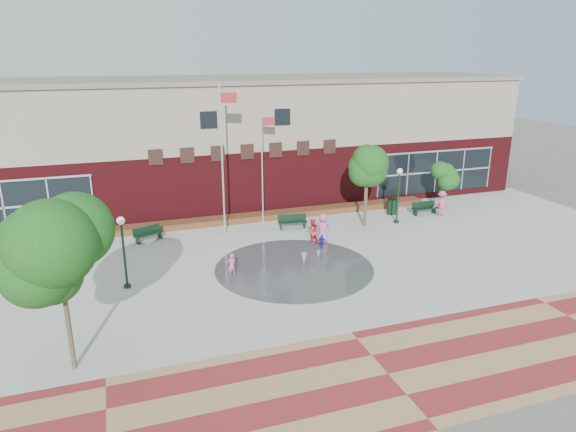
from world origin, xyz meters
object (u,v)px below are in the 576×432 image
object	(u,v)px
trash_can	(392,206)
tree_big_left	(58,250)
bench_left	(149,237)
flagpole_left	(223,153)
flagpole_right	(263,162)
child_splash	(232,265)

from	to	relation	value
trash_can	tree_big_left	xyz separation A→B (m)	(-20.28, -12.72, 4.00)
trash_can	bench_left	bearing A→B (deg)	-179.91
flagpole_left	flagpole_right	distance (m)	3.42
bench_left	trash_can	bearing A→B (deg)	-24.48
flagpole_right	tree_big_left	world-z (taller)	flagpole_right
child_splash	bench_left	bearing A→B (deg)	-75.08
flagpole_right	child_splash	size ratio (longest dim) A/B	5.96
bench_left	child_splash	distance (m)	7.63
bench_left	tree_big_left	size ratio (longest dim) A/B	0.29
tree_big_left	flagpole_left	bearing A→B (deg)	56.40
flagpole_right	bench_left	world-z (taller)	flagpole_right
bench_left	tree_big_left	xyz separation A→B (m)	(-3.58, -12.70, 4.29)
flagpole_right	child_splash	world-z (taller)	flagpole_right
bench_left	tree_big_left	distance (m)	13.87
tree_big_left	child_splash	bearing A→B (deg)	39.74
flagpole_left	flagpole_right	size ratio (longest dim) A/B	1.24
flagpole_right	trash_can	bearing A→B (deg)	7.68
flagpole_right	trash_can	size ratio (longest dim) A/B	6.55
trash_can	tree_big_left	size ratio (longest dim) A/B	0.18
bench_left	child_splash	bearing A→B (deg)	-86.19
trash_can	flagpole_right	bearing A→B (deg)	172.16
flagpole_left	trash_can	world-z (taller)	flagpole_left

